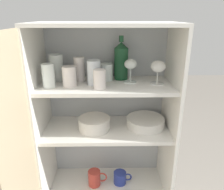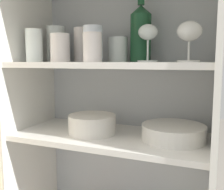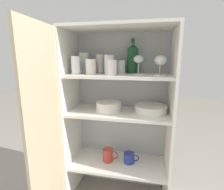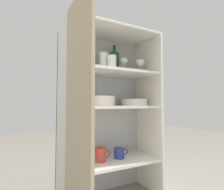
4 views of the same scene
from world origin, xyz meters
name	(u,v)px [view 1 (image 1 of 4)]	position (x,y,z in m)	size (l,w,h in m)	color
cupboard_back_panel	(107,125)	(0.00, 0.33, 0.64)	(0.75, 0.02, 1.28)	#B2B7BC
cupboard_side_left	(45,138)	(-0.37, 0.16, 0.64)	(0.02, 0.36, 1.28)	white
cupboard_side_right	(168,137)	(0.37, 0.16, 0.64)	(0.02, 0.36, 1.28)	white
cupboard_top_panel	(105,24)	(0.00, 0.16, 1.29)	(0.75, 0.36, 0.02)	white
shelf_board_lower	(107,185)	(0.00, 0.16, 0.28)	(0.71, 0.32, 0.02)	white
shelf_board_middle	(107,129)	(0.00, 0.16, 0.70)	(0.71, 0.32, 0.02)	white
shelf_board_upper	(106,85)	(0.00, 0.16, 0.97)	(0.71, 0.32, 0.02)	white
cupboard_door	(23,183)	(-0.37, -0.20, 0.64)	(0.03, 0.37, 1.28)	tan
tumbler_glass_0	(48,76)	(-0.29, 0.10, 1.04)	(0.06, 0.06, 0.12)	white
tumbler_glass_1	(94,73)	(-0.06, 0.15, 1.04)	(0.07, 0.07, 0.13)	white
tumbler_glass_2	(107,72)	(0.00, 0.24, 1.03)	(0.08, 0.08, 0.09)	white
tumbler_glass_3	(100,79)	(-0.03, 0.08, 1.03)	(0.06, 0.06, 0.10)	silver
tumbler_glass_4	(79,69)	(-0.15, 0.22, 1.05)	(0.06, 0.06, 0.14)	silver
tumbler_glass_5	(57,68)	(-0.28, 0.23, 1.05)	(0.08, 0.08, 0.15)	white
tumbler_glass_6	(69,76)	(-0.19, 0.13, 1.03)	(0.07, 0.07, 0.10)	silver
wine_glass_0	(131,66)	(0.13, 0.18, 1.07)	(0.07, 0.07, 0.13)	white
wine_glass_1	(158,68)	(0.28, 0.15, 1.07)	(0.08, 0.08, 0.13)	white
wine_bottle	(121,61)	(0.09, 0.26, 1.09)	(0.08, 0.08, 0.25)	#194728
plate_stack_white	(145,122)	(0.23, 0.18, 0.73)	(0.22, 0.22, 0.05)	white
mixing_bowl_large	(94,123)	(-0.07, 0.15, 0.75)	(0.18, 0.18, 0.07)	silver
coffee_mug_primary	(95,178)	(-0.08, 0.16, 0.34)	(0.12, 0.08, 0.10)	#BC3D33
coffee_mug_extra_1	(120,178)	(0.09, 0.18, 0.33)	(0.12, 0.08, 0.08)	#283893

